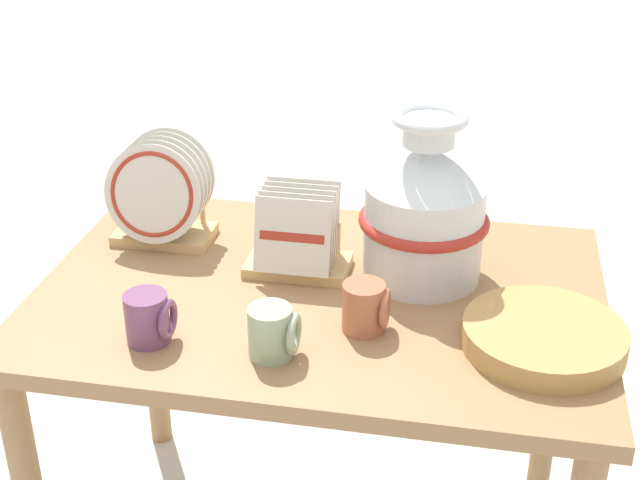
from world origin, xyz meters
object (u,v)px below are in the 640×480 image
Objects in this scene: mug_terracotta_glaze at (366,307)px; mug_plum_glaze at (149,318)px; ceramic_vase at (425,208)px; dish_rack_round_plates at (160,198)px; dish_rack_square_plates at (298,242)px; wicker_charger_stack at (544,337)px; mug_sage_glaze at (273,332)px.

mug_plum_glaze is at bearing -163.72° from mug_terracotta_glaze.
dish_rack_round_plates is at bearing 175.04° from ceramic_vase.
dish_rack_square_plates is 0.73× the size of wicker_charger_stack.
dish_rack_square_plates is at bearing 130.56° from mug_terracotta_glaze.
dish_rack_square_plates is 0.53m from wicker_charger_stack.
wicker_charger_stack is (0.80, -0.27, -0.08)m from dish_rack_round_plates.
ceramic_vase is 0.57m from dish_rack_round_plates.
mug_terracotta_glaze is 0.39m from mug_plum_glaze.
mug_plum_glaze is 0.23m from mug_sage_glaze.
dish_rack_square_plates is 2.25× the size of mug_plum_glaze.
ceramic_vase is 1.49× the size of dish_rack_round_plates.
ceramic_vase is at bearing 36.18° from mug_plum_glaze.
mug_sage_glaze is (-0.46, -0.11, 0.02)m from wicker_charger_stack.
mug_sage_glaze is (0.34, -0.39, -0.05)m from dish_rack_round_plates.
ceramic_vase is at bearing -4.96° from dish_rack_round_plates.
dish_rack_round_plates is 0.85m from wicker_charger_stack.
mug_plum_glaze is (-0.69, -0.11, 0.02)m from wicker_charger_stack.
dish_rack_round_plates is at bearing 161.26° from wicker_charger_stack.
dish_rack_square_plates is (0.32, -0.08, -0.04)m from dish_rack_round_plates.
dish_rack_square_plates is at bearing 157.96° from wicker_charger_stack.
wicker_charger_stack is at bearing -18.74° from dish_rack_round_plates.
ceramic_vase is 0.57m from mug_plum_glaze.
mug_plum_glaze is at bearing -143.82° from ceramic_vase.
dish_rack_square_plates is 0.26m from mug_terracotta_glaze.
ceramic_vase reaches higher than wicker_charger_stack.
mug_terracotta_glaze is (-0.32, -0.00, 0.02)m from wicker_charger_stack.
dish_rack_square_plates is at bearing 56.26° from mug_plum_glaze.
ceramic_vase reaches higher than mug_plum_glaze.
ceramic_vase is 0.26m from mug_terracotta_glaze.
wicker_charger_stack is at bearing 13.61° from mug_sage_glaze.
dish_rack_square_plates is 0.31m from mug_sage_glaze.
mug_plum_glaze is (0.11, -0.38, -0.05)m from dish_rack_round_plates.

